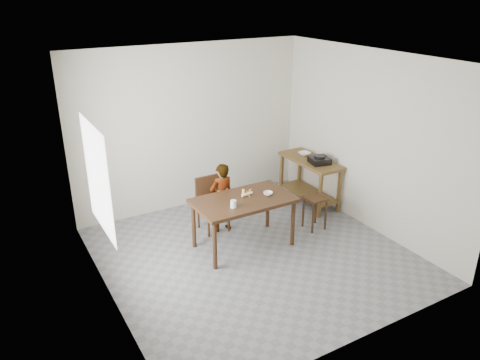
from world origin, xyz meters
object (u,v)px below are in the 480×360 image
dining_table (243,223)px  child (222,198)px  dining_chair (213,205)px  stool (314,213)px  prep_counter (309,181)px

dining_table → child: bearing=94.1°
dining_chair → stool: (1.37, -0.74, -0.15)m
dining_table → dining_chair: bearing=103.0°
prep_counter → stool: bearing=-122.3°
dining_chair → child: bearing=-35.1°
dining_table → child: child is taller
child → dining_chair: 0.18m
dining_table → stool: (1.22, -0.09, -0.11)m
dining_table → stool: bearing=-4.0°
dining_table → stool: dining_table is taller
dining_table → dining_chair: size_ratio=1.68×
stool → dining_chair: bearing=151.6°
dining_table → dining_chair: (-0.15, 0.66, 0.04)m
prep_counter → child: child is taller
child → stool: 1.46m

